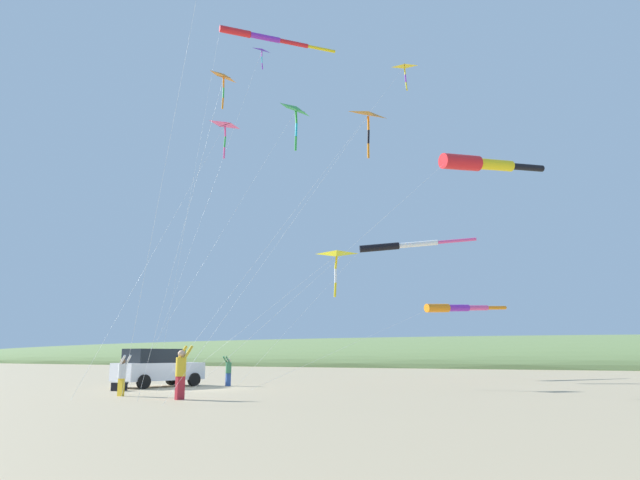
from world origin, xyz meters
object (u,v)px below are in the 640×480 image
kite_windsock_magenta_far_left (262,37)px  kite_windsock_blue_topmost (479,164)px  kite_delta_white_trailing (296,110)px  kite_delta_long_streamer_right (261,53)px  person_child_grey_jacket (122,373)px  kite_windsock_purple_drifting (400,246)px  person_child_green_jacket (228,369)px  kite_delta_yellow_midlevel (225,125)px  kite_delta_teal_far_right (403,68)px  parked_car (158,367)px  kite_windsock_red_high_left (456,308)px  kite_delta_rainbow_low_near (224,78)px  person_adult_flyer (181,370)px  cooler_box (119,386)px  kite_delta_orange_high_right (336,254)px  kite_delta_checkered_midright (368,115)px

kite_windsock_magenta_far_left → kite_windsock_blue_topmost: bearing=106.2°
kite_delta_white_trailing → kite_delta_long_streamer_right: (1.90, -1.54, 3.40)m
person_child_grey_jacket → kite_windsock_purple_drifting: kite_windsock_purple_drifting is taller
kite_delta_white_trailing → person_child_green_jacket: bearing=-11.7°
person_child_green_jacket → kite_delta_long_streamer_right: kite_delta_long_streamer_right is taller
kite_delta_yellow_midlevel → kite_delta_teal_far_right: 10.78m
parked_car → kite_delta_long_streamer_right: 20.22m
kite_windsock_magenta_far_left → kite_delta_white_trailing: size_ratio=1.18×
kite_windsock_magenta_far_left → kite_windsock_red_high_left: kite_windsock_magenta_far_left is taller
person_child_green_jacket → kite_delta_rainbow_low_near: (7.11, 4.23, 11.89)m
kite_delta_yellow_midlevel → kite_delta_white_trailing: kite_delta_white_trailing is taller
kite_delta_white_trailing → kite_windsock_purple_drifting: bearing=138.1°
person_adult_flyer → kite_delta_long_streamer_right: (-11.24, -3.97, 19.26)m
cooler_box → kite_delta_orange_high_right: 12.09m
cooler_box → person_child_grey_jacket: (2.42, 2.50, 0.64)m
kite_delta_long_streamer_right → kite_windsock_blue_topmost: kite_delta_long_streamer_right is taller
cooler_box → kite_delta_rainbow_low_near: (1.88, 6.40, 12.49)m
kite_windsock_blue_topmost → kite_delta_rainbow_low_near: bearing=-33.1°
kite_windsock_magenta_far_left → kite_windsock_red_high_left: (-12.58, 8.16, -15.66)m
person_adult_flyer → kite_delta_white_trailing: (-13.14, -2.43, 15.86)m
kite_delta_teal_far_right → kite_delta_orange_high_right: bearing=-54.4°
cooler_box → kite_windsock_blue_topmost: bearing=125.9°
person_child_green_jacket → kite_delta_yellow_midlevel: kite_delta_yellow_midlevel is taller
cooler_box → kite_delta_orange_high_right: (-6.92, 7.51, 6.47)m
kite_delta_yellow_midlevel → kite_windsock_red_high_left: kite_delta_yellow_midlevel is taller
kite_delta_yellow_midlevel → kite_delta_teal_far_right: (-5.99, 7.85, 4.33)m
kite_delta_rainbow_low_near → kite_windsock_magenta_far_left: size_ratio=0.63×
kite_delta_teal_far_right → person_child_green_jacket: bearing=-65.0°
kite_delta_orange_high_right → kite_delta_checkered_midright: kite_delta_checkered_midright is taller
kite_delta_long_streamer_right → kite_delta_yellow_midlevel: bearing=12.7°
kite_delta_white_trailing → cooler_box: bearing=-17.4°
kite_delta_rainbow_low_near → kite_windsock_purple_drifting: kite_delta_rainbow_low_near is taller
kite_delta_orange_high_right → parked_car: bearing=-64.0°
kite_delta_rainbow_low_near → kite_delta_white_trailing: bearing=-165.5°
person_adult_flyer → kite_windsock_red_high_left: bearing=167.0°
cooler_box → kite_windsock_magenta_far_left: 21.48m
cooler_box → kite_windsock_red_high_left: bearing=151.1°
person_adult_flyer → kite_windsock_magenta_far_left: 21.86m
kite_delta_yellow_midlevel → kite_windsock_blue_topmost: bearing=121.9°
kite_delta_teal_far_right → kite_windsock_red_high_left: kite_delta_teal_far_right is taller
person_adult_flyer → kite_delta_checkered_midright: kite_delta_checkered_midright is taller
person_child_grey_jacket → kite_delta_rainbow_low_near: size_ratio=0.12×
kite_windsock_red_high_left → kite_windsock_purple_drifting: bearing=-35.3°
kite_delta_white_trailing → kite_delta_yellow_midlevel: bearing=-2.9°
kite_windsock_purple_drifting → parked_car: bearing=-34.1°
person_adult_flyer → kite_windsock_blue_topmost: bearing=146.5°
kite_windsock_magenta_far_left → kite_delta_rainbow_low_near: bearing=22.8°
kite_delta_teal_far_right → kite_windsock_purple_drifting: size_ratio=1.38×
kite_delta_teal_far_right → kite_windsock_magenta_far_left: bearing=-74.7°
person_adult_flyer → kite_delta_yellow_midlevel: kite_delta_yellow_midlevel is taller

